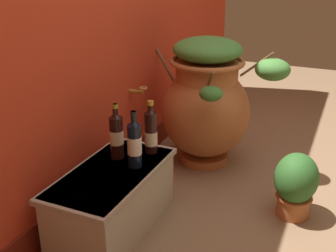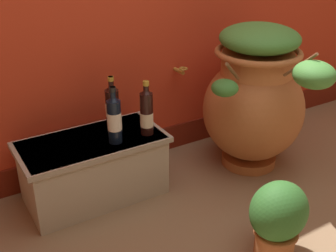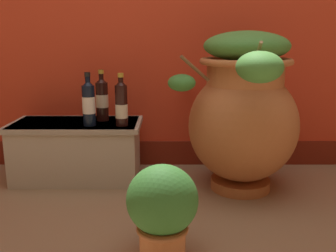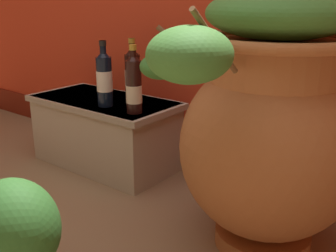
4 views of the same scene
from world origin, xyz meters
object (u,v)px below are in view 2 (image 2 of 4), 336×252
Objects in this scene: wine_bottle_left at (147,112)px; wine_bottle_middle at (112,106)px; terracotta_urn at (255,97)px; potted_shrub at (278,217)px; wine_bottle_right at (114,118)px.

wine_bottle_middle is at bearing 134.02° from wine_bottle_left.
terracotta_urn is 3.75× the size of wine_bottle_left.
terracotta_urn reaches higher than potted_shrub.
wine_bottle_left is 0.19m from wine_bottle_right.
potted_shrub is (-0.45, -0.70, -0.25)m from terracotta_urn.
wine_bottle_left is at bearing 107.59° from potted_shrub.
wine_bottle_right is at bearing -110.80° from wine_bottle_middle.
terracotta_urn is 0.71m from wine_bottle_left.
potted_shrub is (0.44, -0.79, -0.29)m from wine_bottle_right.
wine_bottle_left is at bearing -45.98° from wine_bottle_middle.
wine_bottle_left is at bearing -0.55° from wine_bottle_right.
terracotta_urn is 3.67× the size of wine_bottle_middle.
wine_bottle_middle is 1.05m from potted_shrub.
potted_shrub is (0.25, -0.79, -0.29)m from wine_bottle_left.
wine_bottle_right is at bearing 179.45° from wine_bottle_left.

